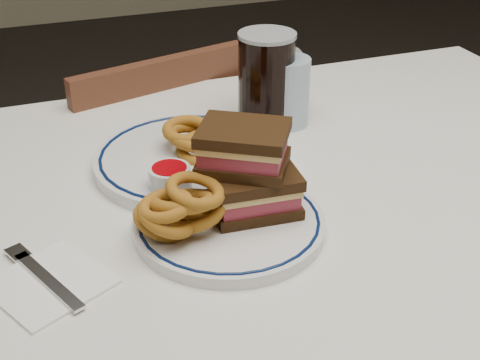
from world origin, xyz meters
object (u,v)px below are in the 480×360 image
object	(u,v)px
chair_far	(148,201)
far_plate	(192,159)
beer_mug	(268,78)
main_plate	(229,223)
reuben_sandwich	(249,169)

from	to	relation	value
chair_far	far_plate	bearing A→B (deg)	-91.12
beer_mug	far_plate	bearing A→B (deg)	-147.84
main_plate	chair_far	bearing A→B (deg)	88.86
main_plate	beer_mug	size ratio (longest dim) A/B	1.56
chair_far	reuben_sandwich	size ratio (longest dim) A/B	5.70
reuben_sandwich	far_plate	world-z (taller)	reuben_sandwich
reuben_sandwich	far_plate	distance (m)	0.18
chair_far	far_plate	size ratio (longest dim) A/B	2.73
main_plate	reuben_sandwich	bearing A→B (deg)	28.42
beer_mug	far_plate	distance (m)	0.21
chair_far	main_plate	world-z (taller)	chair_far
main_plate	beer_mug	xyz separation A→B (m)	(0.17, 0.29, 0.07)
far_plate	beer_mug	bearing A→B (deg)	32.16
chair_far	reuben_sandwich	world-z (taller)	reuben_sandwich
far_plate	chair_far	bearing A→B (deg)	88.88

